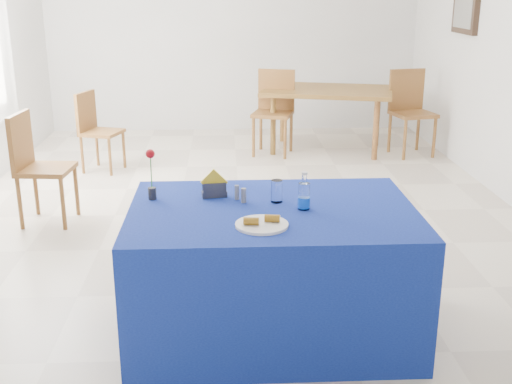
% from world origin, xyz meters
% --- Properties ---
extents(floor, '(7.00, 7.00, 0.00)m').
position_xyz_m(floor, '(0.00, 0.00, 0.00)').
color(floor, beige).
rests_on(floor, ground).
extents(room_shell, '(7.00, 7.00, 7.00)m').
position_xyz_m(room_shell, '(0.00, 0.00, 1.75)').
color(room_shell, silver).
rests_on(room_shell, ground).
extents(picture_frame, '(0.06, 0.64, 0.52)m').
position_xyz_m(picture_frame, '(2.47, 1.60, 1.70)').
color(picture_frame, black).
rests_on(picture_frame, room_shell).
extents(picture_art, '(0.02, 0.52, 0.40)m').
position_xyz_m(picture_art, '(2.44, 1.60, 1.70)').
color(picture_art, '#998C66').
rests_on(picture_art, room_shell).
extents(plate, '(0.28, 0.28, 0.01)m').
position_xyz_m(plate, '(0.05, -2.31, 0.77)').
color(plate, white).
rests_on(plate, blue_table).
extents(drinking_glass, '(0.07, 0.07, 0.13)m').
position_xyz_m(drinking_glass, '(0.16, -1.92, 0.82)').
color(drinking_glass, white).
rests_on(drinking_glass, blue_table).
extents(salt_shaker, '(0.03, 0.03, 0.08)m').
position_xyz_m(salt_shaker, '(-0.06, -1.87, 0.80)').
color(salt_shaker, slate).
rests_on(salt_shaker, blue_table).
extents(pepper_shaker, '(0.03, 0.03, 0.08)m').
position_xyz_m(pepper_shaker, '(-0.03, -1.92, 0.80)').
color(pepper_shaker, slate).
rests_on(pepper_shaker, blue_table).
extents(blue_table, '(1.60, 1.10, 0.76)m').
position_xyz_m(blue_table, '(0.13, -2.03, 0.38)').
color(blue_table, navy).
rests_on(blue_table, floor).
extents(water_bottle, '(0.07, 0.07, 0.21)m').
position_xyz_m(water_bottle, '(0.30, -2.05, 0.83)').
color(water_bottle, white).
rests_on(water_bottle, blue_table).
extents(napkin_holder, '(0.16, 0.08, 0.17)m').
position_xyz_m(napkin_holder, '(-0.19, -1.81, 0.81)').
color(napkin_holder, '#38383D').
rests_on(napkin_holder, blue_table).
extents(rose_vase, '(0.05, 0.05, 0.30)m').
position_xyz_m(rose_vase, '(-0.55, -1.84, 0.91)').
color(rose_vase, '#222327').
rests_on(rose_vase, blue_table).
extents(oak_table, '(1.71, 1.32, 0.76)m').
position_xyz_m(oak_table, '(1.12, 2.25, 0.68)').
color(oak_table, brown).
rests_on(oak_table, floor).
extents(chair_bg_left, '(0.55, 0.55, 0.99)m').
position_xyz_m(chair_bg_left, '(0.47, 2.17, 0.57)').
color(chair_bg_left, brown).
rests_on(chair_bg_left, floor).
extents(chair_bg_right, '(0.53, 0.53, 1.00)m').
position_xyz_m(chair_bg_right, '(2.07, 2.05, 0.58)').
color(chair_bg_right, brown).
rests_on(chair_bg_right, floor).
extents(chair_win_a, '(0.46, 0.46, 0.94)m').
position_xyz_m(chair_win_a, '(-1.72, -0.12, 0.54)').
color(chair_win_a, brown).
rests_on(chair_win_a, floor).
extents(chair_win_b, '(0.48, 0.48, 0.86)m').
position_xyz_m(chair_win_b, '(-1.53, 1.48, 0.50)').
color(chair_win_b, brown).
rests_on(chair_win_b, floor).
extents(banana_pieces, '(0.20, 0.09, 0.04)m').
position_xyz_m(banana_pieces, '(0.06, -2.30, 0.79)').
color(banana_pieces, gold).
rests_on(banana_pieces, plate).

